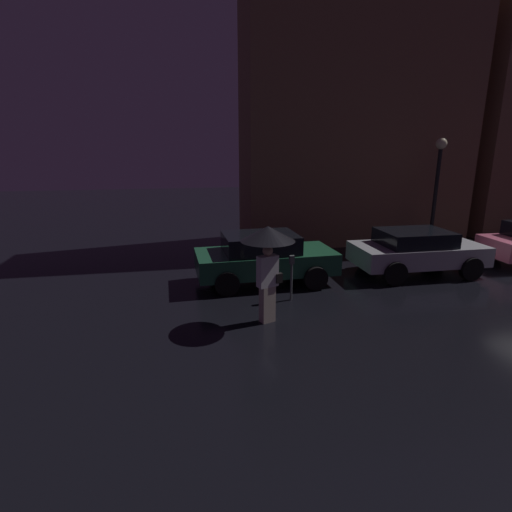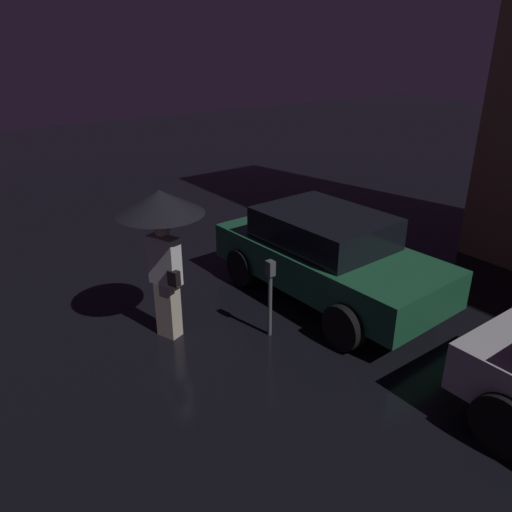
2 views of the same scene
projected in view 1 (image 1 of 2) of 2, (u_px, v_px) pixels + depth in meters
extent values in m
cube|color=#8C664C|center=(356.00, 115.00, 16.09)|extent=(9.20, 3.00, 10.18)
cube|color=#1E5638|center=(266.00, 261.00, 11.63)|extent=(4.06, 1.93, 0.61)
cube|color=black|center=(260.00, 243.00, 11.45)|extent=(2.14, 1.65, 0.51)
cylinder|color=black|center=(298.00, 261.00, 12.78)|extent=(0.67, 0.22, 0.67)
cylinder|color=black|center=(316.00, 278.00, 11.09)|extent=(0.67, 0.22, 0.67)
cylinder|color=black|center=(220.00, 265.00, 12.34)|extent=(0.67, 0.22, 0.67)
cylinder|color=black|center=(227.00, 284.00, 10.65)|extent=(0.67, 0.22, 0.67)
cube|color=#B7B7BF|center=(417.00, 254.00, 12.44)|extent=(3.98, 1.83, 0.59)
cube|color=black|center=(414.00, 238.00, 12.28)|extent=(2.07, 1.60, 0.44)
cylinder|color=black|center=(434.00, 253.00, 13.60)|extent=(0.70, 0.22, 0.70)
cylinder|color=black|center=(471.00, 269.00, 11.88)|extent=(0.70, 0.22, 0.70)
cylinder|color=black|center=(367.00, 257.00, 13.16)|extent=(0.70, 0.22, 0.70)
cylinder|color=black|center=(395.00, 274.00, 11.45)|extent=(0.70, 0.22, 0.70)
cylinder|color=black|center=(493.00, 250.00, 14.04)|extent=(0.69, 0.22, 0.69)
cube|color=beige|center=(267.00, 304.00, 9.03)|extent=(0.37, 0.31, 0.85)
cube|color=white|center=(268.00, 271.00, 8.83)|extent=(0.51, 0.36, 0.71)
sphere|color=tan|center=(268.00, 251.00, 8.70)|extent=(0.23, 0.23, 0.23)
cylinder|color=black|center=(268.00, 259.00, 8.75)|extent=(0.02, 0.02, 0.83)
cone|color=black|center=(268.00, 234.00, 8.60)|extent=(1.20, 1.20, 0.33)
cube|color=black|center=(279.00, 278.00, 8.92)|extent=(0.18, 0.15, 0.22)
cylinder|color=#4C5154|center=(291.00, 282.00, 10.29)|extent=(0.06, 0.06, 0.98)
cube|color=#4C5154|center=(292.00, 260.00, 10.14)|extent=(0.12, 0.10, 0.22)
cylinder|color=black|center=(435.00, 202.00, 14.85)|extent=(0.14, 0.14, 3.77)
sphere|color=#F9EAB7|center=(441.00, 144.00, 14.30)|extent=(0.40, 0.40, 0.40)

